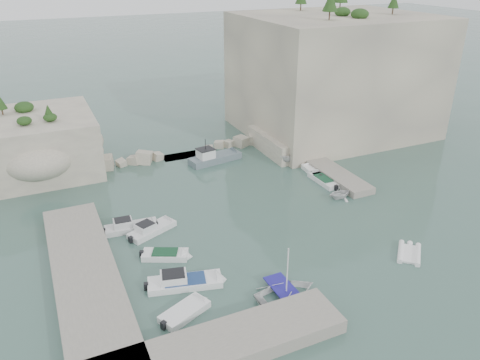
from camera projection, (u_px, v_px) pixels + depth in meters
name	position (u px, v px, depth m)	size (l,w,h in m)	color
ground	(265.00, 232.00, 45.56)	(400.00, 400.00, 0.00)	#426359
cliff_east	(333.00, 75.00, 69.45)	(26.00, 22.00, 17.00)	beige
cliff_terrace	(290.00, 141.00, 64.70)	(8.00, 10.00, 2.50)	beige
outcrop_west	(27.00, 145.00, 57.15)	(16.00, 14.00, 7.00)	beige
quay_west	(86.00, 277.00, 38.14)	(5.00, 24.00, 1.10)	#9E9689
quay_south	(218.00, 347.00, 31.30)	(18.00, 4.00, 1.10)	#9E9689
ledge_east	(325.00, 167.00, 58.67)	(3.00, 16.00, 0.80)	#9E9689
breakwater	(184.00, 151.00, 62.99)	(28.00, 3.00, 1.40)	beige
motorboat_a	(132.00, 230.00, 45.93)	(5.58, 1.66, 1.40)	silver
motorboat_b	(152.00, 232.00, 45.49)	(5.30, 1.74, 1.40)	silver
motorboat_c	(165.00, 257.00, 41.63)	(4.41, 1.60, 0.70)	white
motorboat_d	(185.00, 285.00, 38.09)	(6.58, 1.96, 1.40)	white
motorboat_e	(185.00, 315.00, 34.94)	(4.25, 1.74, 0.70)	white
rowboat	(286.00, 296.00, 36.82)	(3.62, 5.07, 1.05)	white
inflatable_dinghy	(409.00, 255.00, 42.00)	(3.79, 1.84, 0.44)	white
tender_east_a	(340.00, 198.00, 52.01)	(2.47, 2.86, 1.51)	silver
tender_east_b	(324.00, 182.00, 55.65)	(5.05, 1.72, 0.70)	silver
tender_east_c	(313.00, 173.00, 58.02)	(4.25, 1.38, 0.70)	white
tender_east_d	(295.00, 162.00, 61.12)	(1.94, 5.17, 2.00)	silver
work_boat	(215.00, 161.00, 61.42)	(7.66, 2.26, 2.20)	slate
rowboat_mast	(287.00, 269.00, 35.70)	(0.10, 0.10, 4.20)	white
vegetation	(302.00, 8.00, 64.64)	(53.48, 13.88, 13.40)	#1E4219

